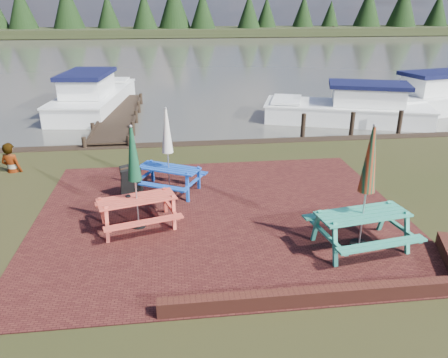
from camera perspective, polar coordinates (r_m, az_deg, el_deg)
ground at (r=9.98m, az=0.28°, el=-7.34°), size 120.00×120.00×0.00m
paving at (r=10.86m, az=-0.39°, el=-4.72°), size 9.00×7.50×0.02m
brick_wall at (r=8.47m, az=17.44°, el=-13.24°), size 6.21×1.79×0.30m
water at (r=45.90m, az=-5.77°, el=15.83°), size 120.00×60.00×0.02m
far_treeline at (r=74.65m, az=-6.54°, el=20.69°), size 120.00×10.00×8.10m
picnic_table_teal at (r=9.53m, az=17.79°, el=-3.59°), size 2.19×2.02×2.70m
picnic_table_red at (r=10.15m, az=-11.39°, el=-1.89°), size 2.11×1.97×2.44m
picnic_table_blue at (r=11.98m, az=-7.28°, el=1.99°), size 2.21×2.13×2.36m
chalkboard at (r=11.84m, az=-12.01°, el=-0.43°), size 0.59×0.78×0.91m
jetty at (r=20.61m, az=-13.58°, el=8.02°), size 1.76×9.08×1.00m
boat_jetty at (r=23.19m, az=-16.67°, el=10.13°), size 3.56×7.98×2.24m
boat_near at (r=20.84m, az=16.17°, el=8.71°), size 7.74×4.69×1.98m
boat_far at (r=23.81m, az=24.47°, el=9.34°), size 7.33×3.89×2.17m
person at (r=14.85m, az=-26.45°, el=4.20°), size 0.78×0.64×1.85m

